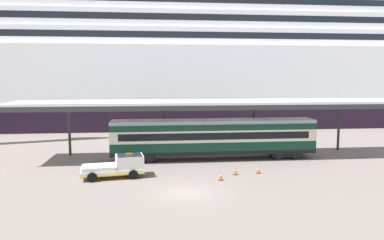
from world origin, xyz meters
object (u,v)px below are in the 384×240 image
service_truck (119,166)px  traffic_cone_mid (221,176)px  train_carriage (214,137)px  traffic_cone_near (258,170)px  traffic_cone_far (235,171)px  cruise_ship (164,44)px

service_truck → traffic_cone_mid: service_truck is taller
train_carriage → traffic_cone_near: 7.12m
traffic_cone_near → traffic_cone_far: 2.17m
service_truck → cruise_ship: bearing=82.3°
service_truck → traffic_cone_far: 10.10m
service_truck → traffic_cone_mid: (8.50, -1.85, -0.60)m
traffic_cone_near → traffic_cone_mid: 4.16m
train_carriage → service_truck: (-9.20, -6.12, -1.31)m
traffic_cone_far → service_truck: bearing=178.4°
traffic_cone_near → traffic_cone_mid: size_ratio=0.85×
traffic_cone_mid → traffic_cone_far: (1.57, 1.57, -0.06)m
cruise_ship → traffic_cone_far: cruise_ship is taller
train_carriage → service_truck: 11.13m
traffic_cone_mid → service_truck: bearing=167.7°
train_carriage → traffic_cone_near: bearing=-63.8°
service_truck → traffic_cone_near: (12.23, -0.02, -0.66)m
traffic_cone_mid → traffic_cone_far: size_ratio=1.19×
service_truck → traffic_cone_far: service_truck is taller
cruise_ship → traffic_cone_near: size_ratio=255.28×
service_truck → traffic_cone_mid: size_ratio=6.95×
service_truck → traffic_cone_mid: bearing=-12.3°
train_carriage → traffic_cone_mid: size_ratio=26.80×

